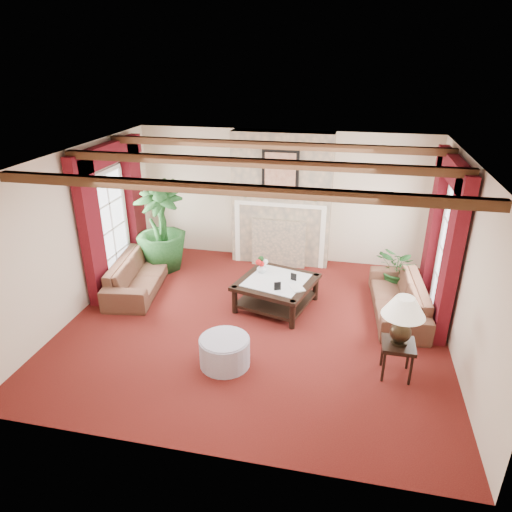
% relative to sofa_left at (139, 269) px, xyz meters
% --- Properties ---
extents(floor, '(6.00, 6.00, 0.00)m').
position_rel_sofa_left_xyz_m(floor, '(2.38, -0.76, -0.40)').
color(floor, '#3F0B0B').
rests_on(floor, ground).
extents(ceiling, '(6.00, 6.00, 0.00)m').
position_rel_sofa_left_xyz_m(ceiling, '(2.38, -0.76, 2.30)').
color(ceiling, white).
rests_on(ceiling, floor).
extents(back_wall, '(6.00, 0.02, 2.70)m').
position_rel_sofa_left_xyz_m(back_wall, '(2.38, 1.99, 0.95)').
color(back_wall, beige).
rests_on(back_wall, ground).
extents(left_wall, '(0.02, 5.50, 2.70)m').
position_rel_sofa_left_xyz_m(left_wall, '(-0.62, -0.76, 0.95)').
color(left_wall, beige).
rests_on(left_wall, ground).
extents(right_wall, '(0.02, 5.50, 2.70)m').
position_rel_sofa_left_xyz_m(right_wall, '(5.38, -0.76, 0.95)').
color(right_wall, beige).
rests_on(right_wall, ground).
extents(ceiling_beams, '(6.00, 3.00, 0.12)m').
position_rel_sofa_left_xyz_m(ceiling_beams, '(2.38, -0.76, 2.24)').
color(ceiling_beams, '#3E2613').
rests_on(ceiling_beams, ceiling).
extents(fireplace, '(2.00, 0.52, 2.70)m').
position_rel_sofa_left_xyz_m(fireplace, '(2.38, 1.79, 2.30)').
color(fireplace, tan).
rests_on(fireplace, ground).
extents(french_door_left, '(0.10, 1.10, 2.16)m').
position_rel_sofa_left_xyz_m(french_door_left, '(-0.59, 0.24, 1.73)').
color(french_door_left, white).
rests_on(french_door_left, ground).
extents(french_door_right, '(0.10, 1.10, 2.16)m').
position_rel_sofa_left_xyz_m(french_door_right, '(5.35, 0.24, 1.73)').
color(french_door_right, white).
rests_on(french_door_right, ground).
extents(curtains_left, '(0.20, 2.40, 2.55)m').
position_rel_sofa_left_xyz_m(curtains_left, '(-0.48, 0.24, 2.15)').
color(curtains_left, '#430911').
rests_on(curtains_left, ground).
extents(curtains_right, '(0.20, 2.40, 2.55)m').
position_rel_sofa_left_xyz_m(curtains_right, '(5.24, 0.24, 2.15)').
color(curtains_right, '#430911').
rests_on(curtains_right, ground).
extents(sofa_left, '(2.19, 1.17, 0.79)m').
position_rel_sofa_left_xyz_m(sofa_left, '(0.00, 0.00, 0.00)').
color(sofa_left, '#360E14').
rests_on(sofa_left, ground).
extents(sofa_right, '(2.08, 0.86, 0.78)m').
position_rel_sofa_left_xyz_m(sofa_right, '(4.67, 0.06, -0.01)').
color(sofa_right, '#360E14').
rests_on(sofa_right, ground).
extents(potted_palm, '(1.09, 1.85, 1.01)m').
position_rel_sofa_left_xyz_m(potted_palm, '(0.09, 0.94, 0.11)').
color(potted_palm, black).
rests_on(potted_palm, ground).
extents(small_plant, '(1.61, 1.62, 0.68)m').
position_rel_sofa_left_xyz_m(small_plant, '(4.72, 0.90, -0.06)').
color(small_plant, black).
rests_on(small_plant, ground).
extents(coffee_table, '(1.49, 1.49, 0.50)m').
position_rel_sofa_left_xyz_m(coffee_table, '(2.62, -0.13, -0.15)').
color(coffee_table, black).
rests_on(coffee_table, ground).
extents(side_table, '(0.53, 0.53, 0.51)m').
position_rel_sofa_left_xyz_m(side_table, '(4.53, -1.64, -0.14)').
color(side_table, black).
rests_on(side_table, ground).
extents(ottoman, '(0.71, 0.71, 0.42)m').
position_rel_sofa_left_xyz_m(ottoman, '(2.19, -1.91, -0.19)').
color(ottoman, gray).
rests_on(ottoman, ground).
extents(table_lamp, '(0.56, 0.56, 0.72)m').
position_rel_sofa_left_xyz_m(table_lamp, '(4.53, -1.64, 0.48)').
color(table_lamp, black).
rests_on(table_lamp, side_table).
extents(flower_vase, '(0.25, 0.25, 0.17)m').
position_rel_sofa_left_xyz_m(flower_vase, '(2.31, 0.12, 0.19)').
color(flower_vase, silver).
rests_on(flower_vase, coffee_table).
extents(book, '(0.22, 0.19, 0.27)m').
position_rel_sofa_left_xyz_m(book, '(2.92, -0.41, 0.24)').
color(book, black).
rests_on(book, coffee_table).
extents(photo_frame_a, '(0.11, 0.06, 0.15)m').
position_rel_sofa_left_xyz_m(photo_frame_a, '(2.69, -0.49, 0.18)').
color(photo_frame_a, black).
rests_on(photo_frame_a, coffee_table).
extents(photo_frame_b, '(0.10, 0.06, 0.14)m').
position_rel_sofa_left_xyz_m(photo_frame_b, '(2.90, -0.08, 0.17)').
color(photo_frame_b, black).
rests_on(photo_frame_b, coffee_table).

